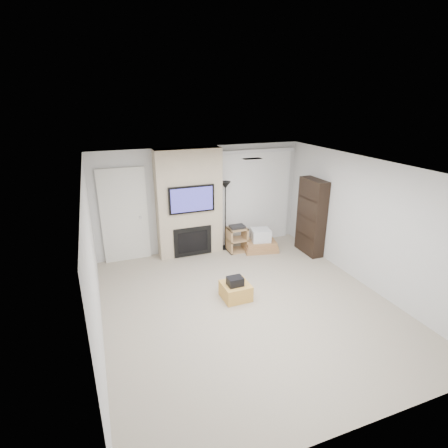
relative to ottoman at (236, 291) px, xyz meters
name	(u,v)px	position (x,y,z in m)	size (l,w,h in m)	color
floor	(247,304)	(0.12, -0.28, -0.15)	(5.00, 5.50, 0.00)	#AC9F8B
ceiling	(251,168)	(0.12, -0.28, 2.35)	(5.00, 5.50, 0.00)	white
wall_back	(201,199)	(0.12, 2.47, 1.10)	(5.00, 2.50, 0.00)	silver
wall_front	(363,341)	(0.12, -3.03, 1.10)	(5.00, 2.50, 0.00)	silver
wall_left	(93,265)	(-2.38, -0.28, 1.10)	(5.50, 2.50, 0.00)	silver
wall_right	(367,223)	(2.62, -0.28, 1.10)	(5.50, 2.50, 0.00)	silver
hvac_vent	(252,159)	(0.52, 0.52, 2.35)	(0.35, 0.18, 0.01)	silver
ottoman	(236,291)	(0.00, 0.00, 0.00)	(0.50, 0.50, 0.30)	gold
black_bag	(235,281)	(-0.03, -0.04, 0.23)	(0.28, 0.22, 0.16)	black
fireplace_wall	(189,204)	(-0.23, 2.26, 1.09)	(1.50, 0.47, 2.50)	#C0AE91
entry_door	(125,216)	(-1.68, 2.43, 0.90)	(1.02, 0.11, 2.14)	silver
vertical_blinds	(255,193)	(1.52, 2.42, 1.12)	(1.98, 0.10, 2.37)	silver
floor_lamp	(225,197)	(0.64, 2.21, 1.18)	(0.25, 0.25, 1.69)	black
av_stand	(237,238)	(0.85, 1.96, 0.20)	(0.45, 0.38, 0.66)	tan
box_stack	(260,242)	(1.40, 1.82, 0.06)	(0.91, 0.75, 0.54)	#AC794A
bookshelf	(311,217)	(2.45, 1.29, 0.75)	(0.30, 0.80, 1.80)	black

